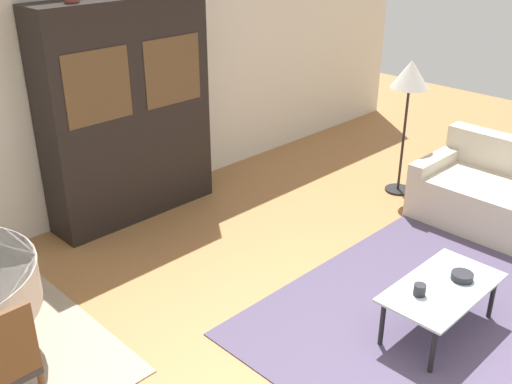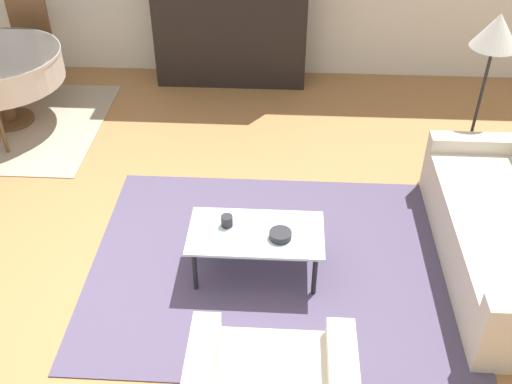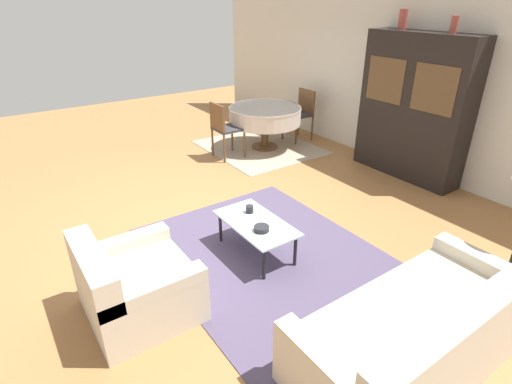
# 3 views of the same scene
# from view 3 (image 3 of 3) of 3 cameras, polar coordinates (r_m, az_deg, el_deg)

# --- Properties ---
(ground_plane) EXTENTS (14.00, 14.00, 0.00)m
(ground_plane) POSITION_cam_3_polar(r_m,az_deg,el_deg) (5.02, -7.55, -4.62)
(ground_plane) COLOR #9E6B3D
(wall_back) EXTENTS (10.00, 0.06, 2.70)m
(wall_back) POSITION_cam_3_polar(r_m,az_deg,el_deg) (6.86, 20.48, 14.57)
(wall_back) COLOR beige
(wall_back) RESTS_ON ground_plane
(area_rug) EXTENTS (2.80, 2.17, 0.01)m
(area_rug) POSITION_cam_3_polar(r_m,az_deg,el_deg) (4.40, 2.01, -9.17)
(area_rug) COLOR #4C425B
(area_rug) RESTS_ON ground_plane
(dining_rug) EXTENTS (2.06, 1.82, 0.01)m
(dining_rug) POSITION_cam_3_polar(r_m,az_deg,el_deg) (7.51, 0.55, 6.43)
(dining_rug) COLOR gray
(dining_rug) RESTS_ON ground_plane
(couch) EXTENTS (0.92, 2.01, 0.79)m
(couch) POSITION_cam_3_polar(r_m,az_deg,el_deg) (3.40, 22.54, -18.22)
(couch) COLOR beige
(couch) RESTS_ON ground_plane
(armchair) EXTENTS (0.93, 0.89, 0.76)m
(armchair) POSITION_cam_3_polar(r_m,az_deg,el_deg) (3.71, -16.99, -12.78)
(armchair) COLOR beige
(armchair) RESTS_ON ground_plane
(coffee_table) EXTENTS (0.97, 0.52, 0.38)m
(coffee_table) POSITION_cam_3_polar(r_m,az_deg,el_deg) (4.27, 0.00, -4.78)
(coffee_table) COLOR black
(coffee_table) RESTS_ON area_rug
(display_cabinet) EXTENTS (1.68, 0.45, 2.11)m
(display_cabinet) POSITION_cam_3_polar(r_m,az_deg,el_deg) (6.47, 21.58, 11.10)
(display_cabinet) COLOR black
(display_cabinet) RESTS_ON ground_plane
(dining_table) EXTENTS (1.30, 1.30, 0.76)m
(dining_table) POSITION_cam_3_polar(r_m,az_deg,el_deg) (7.31, 1.29, 10.89)
(dining_table) COLOR brown
(dining_table) RESTS_ON dining_rug
(dining_chair_near) EXTENTS (0.44, 0.44, 0.95)m
(dining_chair_near) POSITION_cam_3_polar(r_m,az_deg,el_deg) (6.87, -4.62, 9.35)
(dining_chair_near) COLOR brown
(dining_chair_near) RESTS_ON dining_rug
(dining_chair_far) EXTENTS (0.44, 0.44, 0.95)m
(dining_chair_far) POSITION_cam_3_polar(r_m,az_deg,el_deg) (7.85, 6.50, 11.42)
(dining_chair_far) COLOR brown
(dining_chair_far) RESTS_ON dining_rug
(cup) EXTENTS (0.09, 0.09, 0.08)m
(cup) POSITION_cam_3_polar(r_m,az_deg,el_deg) (4.42, -0.91, -2.46)
(cup) COLOR #232328
(cup) RESTS_ON coffee_table
(bowl) EXTENTS (0.16, 0.16, 0.05)m
(bowl) POSITION_cam_3_polar(r_m,az_deg,el_deg) (4.09, 0.80, -5.23)
(bowl) COLOR #232328
(bowl) RESTS_ON coffee_table
(vase_tall) EXTENTS (0.12, 0.12, 0.27)m
(vase_tall) POSITION_cam_3_polar(r_m,az_deg,el_deg) (6.54, 20.25, 22.16)
(vase_tall) COLOR #9E4238
(vase_tall) RESTS_ON display_cabinet
(vase_short) EXTENTS (0.09, 0.09, 0.21)m
(vase_short) POSITION_cam_3_polar(r_m,az_deg,el_deg) (6.11, 26.46, 20.64)
(vase_short) COLOR #9E4238
(vase_short) RESTS_ON display_cabinet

